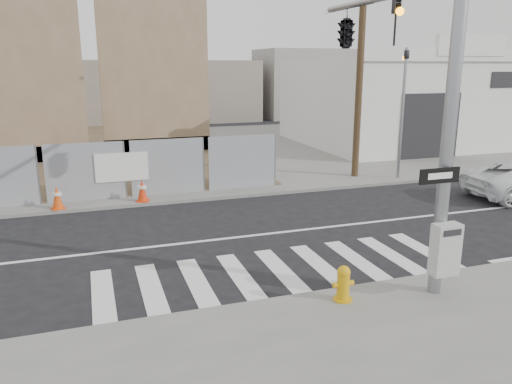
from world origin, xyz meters
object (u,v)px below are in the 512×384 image
object	(u,v)px
signal_pole	(375,60)
fire_hydrant	(343,283)
auto_shop	(405,102)
traffic_cone_d	(142,191)
traffic_cone_c	(57,198)

from	to	relation	value
signal_pole	fire_hydrant	distance (m)	5.35
auto_shop	traffic_cone_d	size ratio (longest dim) A/B	15.48
traffic_cone_c	traffic_cone_d	size ratio (longest dim) A/B	0.99
signal_pole	fire_hydrant	world-z (taller)	signal_pole
traffic_cone_c	traffic_cone_d	distance (m)	2.71
traffic_cone_d	signal_pole	bearing A→B (deg)	-52.08
fire_hydrant	auto_shop	bearing A→B (deg)	49.95
signal_pole	traffic_cone_c	bearing A→B (deg)	140.60
auto_shop	traffic_cone_d	distance (m)	18.69
fire_hydrant	traffic_cone_c	world-z (taller)	traffic_cone_c
auto_shop	fire_hydrant	size ratio (longest dim) A/B	16.50
fire_hydrant	traffic_cone_d	size ratio (longest dim) A/B	0.94
traffic_cone_c	fire_hydrant	bearing A→B (deg)	-57.19
traffic_cone_d	auto_shop	bearing A→B (deg)	27.92
fire_hydrant	traffic_cone_d	bearing A→B (deg)	105.97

